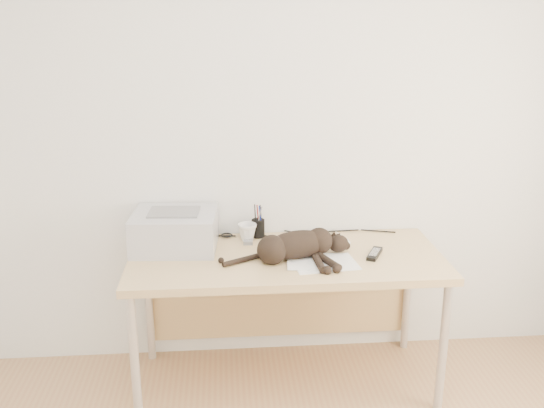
{
  "coord_description": "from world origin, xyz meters",
  "views": [
    {
      "loc": [
        -0.31,
        -1.46,
        1.92
      ],
      "look_at": [
        -0.08,
        1.34,
        1.04
      ],
      "focal_mm": 40.0,
      "sensor_mm": 36.0,
      "label": 1
    }
  ],
  "objects": [
    {
      "name": "cat",
      "position": [
        0.04,
        1.34,
        0.81
      ],
      "size": [
        0.67,
        0.33,
        0.15
      ],
      "rotation": [
        0.0,
        0.0,
        0.27
      ],
      "color": "black",
      "rests_on": "desk"
    },
    {
      "name": "remote_grey",
      "position": [
        -0.18,
        1.64,
        0.75
      ],
      "size": [
        0.06,
        0.18,
        0.02
      ],
      "primitive_type": "cube",
      "rotation": [
        0.0,
        0.0,
        -0.04
      ],
      "color": "slate",
      "rests_on": "desk"
    },
    {
      "name": "cable_tangle",
      "position": [
        0.0,
        1.7,
        0.75
      ],
      "size": [
        1.36,
        0.08,
        0.01
      ],
      "primitive_type": null,
      "color": "black",
      "rests_on": "desk"
    },
    {
      "name": "papers",
      "position": [
        0.17,
        1.28,
        0.74
      ],
      "size": [
        0.36,
        0.27,
        0.01
      ],
      "color": "white",
      "rests_on": "desk"
    },
    {
      "name": "remote_black",
      "position": [
        0.45,
        1.36,
        0.75
      ],
      "size": [
        0.12,
        0.17,
        0.02
      ],
      "primitive_type": "cube",
      "rotation": [
        0.0,
        0.0,
        -0.47
      ],
      "color": "black",
      "rests_on": "desk"
    },
    {
      "name": "wall_back",
      "position": [
        0.0,
        1.75,
        1.3
      ],
      "size": [
        3.5,
        0.0,
        3.5
      ],
      "primitive_type": "plane",
      "rotation": [
        1.57,
        0.0,
        0.0
      ],
      "color": "white",
      "rests_on": "floor"
    },
    {
      "name": "mouse",
      "position": [
        0.33,
        1.55,
        0.76
      ],
      "size": [
        0.09,
        0.13,
        0.04
      ],
      "primitive_type": "ellipsoid",
      "rotation": [
        0.0,
        0.0,
        0.24
      ],
      "color": "white",
      "rests_on": "desk"
    },
    {
      "name": "pen_cup",
      "position": [
        -0.13,
        1.68,
        0.79
      ],
      "size": [
        0.07,
        0.07,
        0.18
      ],
      "color": "black",
      "rests_on": "desk"
    },
    {
      "name": "mug",
      "position": [
        -0.19,
        1.62,
        0.79
      ],
      "size": [
        0.13,
        0.13,
        0.1
      ],
      "primitive_type": "imported",
      "rotation": [
        0.0,
        0.0,
        0.3
      ],
      "color": "white",
      "rests_on": "desk"
    },
    {
      "name": "printer",
      "position": [
        -0.57,
        1.55,
        0.84
      ],
      "size": [
        0.45,
        0.39,
        0.2
      ],
      "color": "#B1B1B6",
      "rests_on": "desk"
    },
    {
      "name": "desk",
      "position": [
        0.0,
        1.48,
        0.61
      ],
      "size": [
        1.6,
        0.7,
        0.74
      ],
      "color": "tan",
      "rests_on": "floor"
    }
  ]
}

